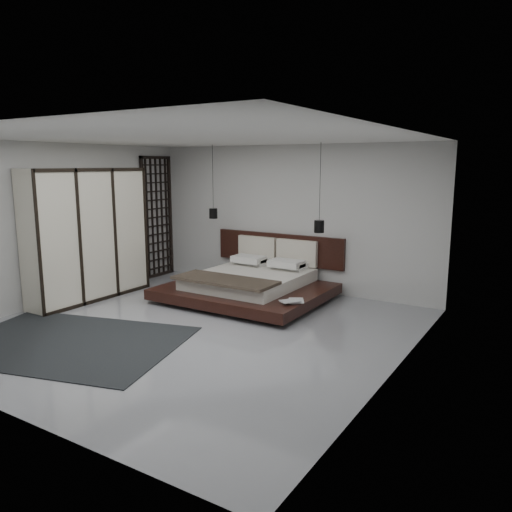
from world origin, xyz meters
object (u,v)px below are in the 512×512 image
Objects in this scene: rug at (67,342)px; lattice_screen at (157,217)px; pendant_right at (319,226)px; wardrobe at (88,235)px; bed at (250,283)px; pendant_left at (213,213)px.

lattice_screen is at bearing 115.49° from rug.
wardrobe is at bearing -151.32° from pendant_right.
pendant_right reaches higher than wardrobe.
pendant_left reaches higher than bed.
pendant_left reaches higher than wardrobe.
bed is 0.90× the size of rug.
rug is at bearing -47.95° from wardrobe.
pendant_right is (1.15, 0.44, 1.08)m from bed.
bed is 1.63m from pendant_right.
pendant_left is 4.02m from rug.
lattice_screen is at bearing 168.78° from bed.
lattice_screen reaches higher than rug.
bed is 1.16× the size of wardrobe.
pendant_right is at bearing 28.68° from wardrobe.
pendant_right reaches higher than lattice_screen.
bed is 1.71m from pendant_left.
lattice_screen is 2.11m from wardrobe.
rug is at bearing -118.79° from pendant_right.
wardrobe is at bearing -83.12° from lattice_screen.
lattice_screen is at bearing 96.88° from wardrobe.
bed is (2.74, -0.54, -1.01)m from lattice_screen.
pendant_right is at bearing 61.21° from rug.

